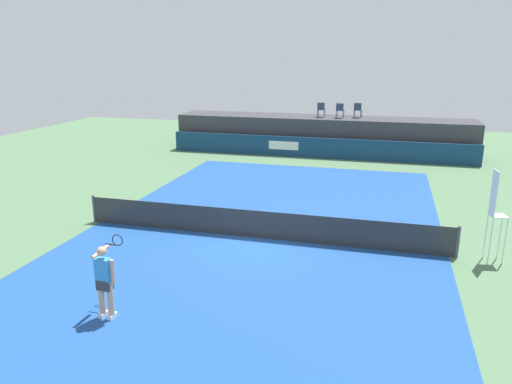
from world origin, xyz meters
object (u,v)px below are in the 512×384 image
at_px(umpire_chair, 495,210).
at_px(tennis_player, 105,279).
at_px(spectator_chair_far_left, 321,109).
at_px(net_post_far, 458,242).
at_px(net_post_near, 94,209).
at_px(tennis_ball, 206,212).
at_px(spectator_chair_center, 358,109).
at_px(spectator_chair_left, 340,110).

distance_m(umpire_chair, tennis_player, 10.88).
distance_m(spectator_chair_far_left, net_post_far, 16.55).
relative_size(net_post_near, tennis_ball, 14.71).
distance_m(spectator_chair_far_left, spectator_chair_center, 2.20).
bearing_deg(net_post_near, umpire_chair, -0.08).
relative_size(spectator_chair_far_left, tennis_player, 0.50).
bearing_deg(tennis_ball, umpire_chair, -12.07).
relative_size(net_post_near, tennis_player, 0.56).
bearing_deg(umpire_chair, spectator_chair_center, 107.90).
distance_m(spectator_chair_center, tennis_ball, 14.48).
relative_size(spectator_chair_left, umpire_chair, 0.32).
height_order(spectator_chair_far_left, umpire_chair, spectator_chair_far_left).
bearing_deg(net_post_far, net_post_near, 180.00).
xyz_separation_m(spectator_chair_far_left, umpire_chair, (7.18, -15.17, -1.11)).
bearing_deg(spectator_chair_left, spectator_chair_center, 24.79).
distance_m(tennis_player, tennis_ball, 7.96).
height_order(net_post_near, tennis_player, tennis_player).
distance_m(spectator_chair_left, net_post_far, 16.02).
bearing_deg(spectator_chair_far_left, umpire_chair, -64.67).
height_order(spectator_chair_far_left, spectator_chair_left, same).
bearing_deg(spectator_chair_far_left, net_post_near, -111.96).
xyz_separation_m(spectator_chair_left, net_post_near, (-7.26, -15.01, -2.19)).
distance_m(spectator_chair_left, spectator_chair_center, 1.12).
distance_m(spectator_chair_center, umpire_chair, 16.33).
bearing_deg(spectator_chair_far_left, net_post_far, -67.46).
bearing_deg(net_post_near, spectator_chair_left, 64.18).
bearing_deg(tennis_player, spectator_chair_left, 81.39).
height_order(spectator_chair_far_left, net_post_near, spectator_chair_far_left).
bearing_deg(tennis_ball, net_post_near, -149.71).
height_order(umpire_chair, net_post_far, umpire_chair).
xyz_separation_m(spectator_chair_left, spectator_chair_center, (1.02, 0.47, 0.00)).
bearing_deg(net_post_near, net_post_far, 0.00).
bearing_deg(net_post_far, spectator_chair_left, 108.89).
distance_m(umpire_chair, tennis_ball, 10.09).
xyz_separation_m(spectator_chair_far_left, tennis_player, (-2.00, -20.97, -1.73)).
bearing_deg(tennis_player, umpire_chair, 32.29).
bearing_deg(spectator_chair_far_left, tennis_ball, -101.12).
xyz_separation_m(net_post_near, tennis_player, (4.11, -5.82, 0.46)).
bearing_deg(net_post_near, spectator_chair_center, 61.85).
relative_size(spectator_chair_far_left, net_post_far, 0.89).
relative_size(spectator_chair_left, tennis_player, 0.50).
bearing_deg(spectator_chair_center, tennis_ball, -109.48).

